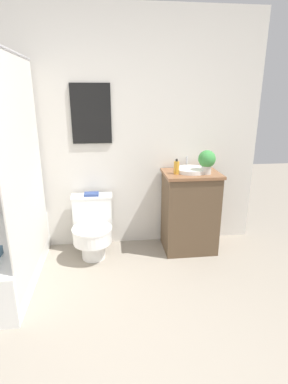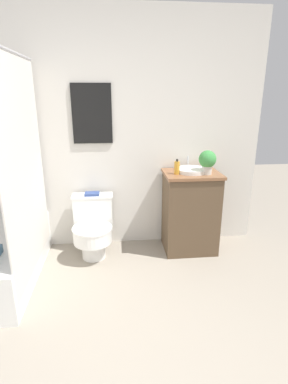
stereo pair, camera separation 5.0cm
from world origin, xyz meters
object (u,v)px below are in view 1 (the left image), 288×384
at_px(book_on_tank, 92,194).
at_px(sink, 191,170).
at_px(toilet, 93,227).
at_px(potted_plant, 207,160).
at_px(soap_bottle, 176,167).

bearing_deg(book_on_tank, sink, -4.76).
bearing_deg(toilet, potted_plant, -2.82).
height_order(potted_plant, book_on_tank, potted_plant).
bearing_deg(soap_bottle, sink, 21.17).
distance_m(toilet, sink, 1.20).
height_order(soap_bottle, potted_plant, potted_plant).
bearing_deg(potted_plant, toilet, 177.18).
distance_m(toilet, book_on_tank, 0.35).
bearing_deg(toilet, soap_bottle, -1.60).
relative_size(toilet, soap_bottle, 4.09).
xyz_separation_m(sink, soap_bottle, (-0.17, -0.07, 0.05)).
distance_m(potted_plant, book_on_tank, 1.25).
xyz_separation_m(sink, book_on_tank, (-1.05, 0.09, -0.26)).
distance_m(toilet, potted_plant, 1.38).
bearing_deg(book_on_tank, toilet, -90.00).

